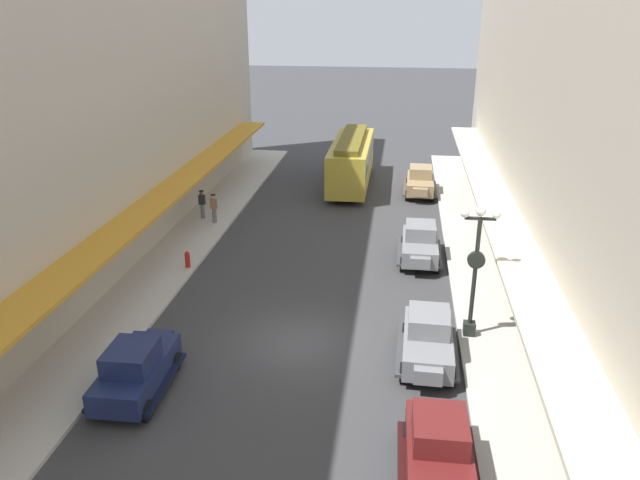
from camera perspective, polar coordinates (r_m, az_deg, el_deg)
ground_plane at (r=23.46m, az=-1.98°, el=-9.48°), size 200.00×200.00×0.00m
sidewalk_left at (r=25.63m, az=-18.91°, el=-7.69°), size 3.00×60.00×0.15m
sidewalk_right at (r=23.52m, az=16.66°, el=-10.20°), size 3.00×60.00×0.15m
building_row_right at (r=21.12m, az=26.81°, el=11.31°), size 4.30×60.00×18.32m
parked_car_0 at (r=30.41m, az=9.32°, el=-0.23°), size 2.17×4.27×1.84m
parked_car_1 at (r=21.12m, az=-16.84°, el=-11.37°), size 2.21×4.28×1.84m
parked_car_2 at (r=17.41m, az=11.07°, el=-18.81°), size 2.19×4.28×1.84m
parked_car_3 at (r=22.20m, az=10.05°, el=-8.98°), size 2.22×4.29×1.84m
parked_car_4 at (r=40.90m, az=9.35°, el=5.49°), size 2.20×4.28×1.84m
streetcar at (r=42.08m, az=2.94°, el=7.56°), size 2.53×9.60×3.46m
lamp_post_with_clock at (r=23.07m, az=14.33°, el=-2.41°), size 1.42×0.44×5.16m
fire_hydrant at (r=29.74m, az=-12.28°, el=-1.76°), size 0.24×0.24×0.82m
pedestrian_0 at (r=35.28m, az=-9.88°, el=2.96°), size 0.36×0.28×1.67m
pedestrian_1 at (r=36.11m, az=-10.95°, el=3.32°), size 0.36×0.28×1.67m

